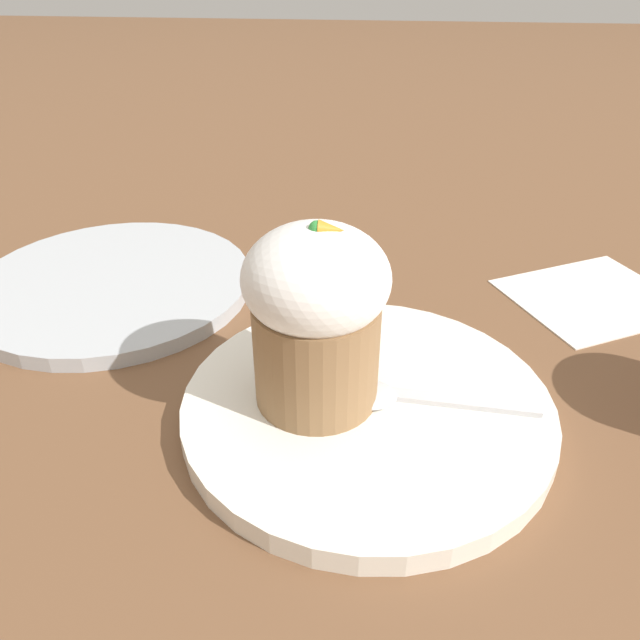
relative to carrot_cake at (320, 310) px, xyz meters
name	(u,v)px	position (x,y,z in m)	size (l,w,h in m)	color
ground_plane	(369,417)	(0.03, 0.00, -0.08)	(4.00, 4.00, 0.00)	brown
dessert_plate	(370,408)	(0.03, 0.00, -0.07)	(0.24, 0.24, 0.02)	white
carrot_cake	(320,310)	(0.00, 0.00, 0.00)	(0.09, 0.09, 0.12)	olive
spoon	(400,398)	(0.05, -0.01, -0.06)	(0.13, 0.03, 0.01)	silver
side_plate	(115,284)	(-0.20, 0.14, -0.07)	(0.24, 0.24, 0.01)	#B2B7BC
paper_napkin	(595,297)	(0.22, 0.17, -0.08)	(0.18, 0.17, 0.00)	white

